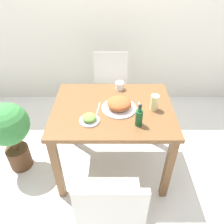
# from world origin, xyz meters

# --- Properties ---
(ground_plane) EXTENTS (16.00, 16.00, 0.00)m
(ground_plane) POSITION_xyz_m (0.00, 0.00, 0.00)
(ground_plane) COLOR silver
(wall_back) EXTENTS (8.00, 0.05, 2.60)m
(wall_back) POSITION_xyz_m (0.00, 1.32, 1.30)
(wall_back) COLOR silver
(wall_back) RESTS_ON ground_plane
(dining_table) EXTENTS (1.02, 0.79, 0.75)m
(dining_table) POSITION_xyz_m (0.00, 0.00, 0.64)
(dining_table) COLOR brown
(dining_table) RESTS_ON ground_plane
(chair_near) EXTENTS (0.42, 0.42, 0.88)m
(chair_near) POSITION_xyz_m (-0.01, -0.76, 0.50)
(chair_near) COLOR silver
(chair_near) RESTS_ON ground_plane
(chair_far) EXTENTS (0.42, 0.42, 0.88)m
(chair_far) POSITION_xyz_m (-0.02, 0.76, 0.50)
(chair_far) COLOR silver
(chair_far) RESTS_ON ground_plane
(food_plate) EXTENTS (0.29, 0.29, 0.10)m
(food_plate) POSITION_xyz_m (0.05, -0.02, 0.80)
(food_plate) COLOR white
(food_plate) RESTS_ON dining_table
(side_plate) EXTENTS (0.16, 0.16, 0.06)m
(side_plate) POSITION_xyz_m (-0.18, -0.18, 0.78)
(side_plate) COLOR white
(side_plate) RESTS_ON dining_table
(drink_cup) EXTENTS (0.08, 0.08, 0.07)m
(drink_cup) POSITION_xyz_m (0.07, 0.29, 0.79)
(drink_cup) COLOR white
(drink_cup) RESTS_ON dining_table
(juice_glass) EXTENTS (0.07, 0.07, 0.14)m
(juice_glass) POSITION_xyz_m (0.34, -0.03, 0.82)
(juice_glass) COLOR beige
(juice_glass) RESTS_ON dining_table
(sauce_bottle) EXTENTS (0.06, 0.06, 0.19)m
(sauce_bottle) POSITION_xyz_m (0.20, -0.22, 0.83)
(sauce_bottle) COLOR #194C23
(sauce_bottle) RESTS_ON dining_table
(fork_utensil) EXTENTS (0.03, 0.16, 0.00)m
(fork_utensil) POSITION_xyz_m (-0.12, -0.02, 0.76)
(fork_utensil) COLOR silver
(fork_utensil) RESTS_ON dining_table
(spoon_utensil) EXTENTS (0.01, 0.18, 0.00)m
(spoon_utensil) POSITION_xyz_m (0.23, -0.02, 0.76)
(spoon_utensil) COLOR silver
(spoon_utensil) RESTS_ON dining_table
(potted_plant_left) EXTENTS (0.40, 0.40, 0.76)m
(potted_plant_left) POSITION_xyz_m (-0.96, -0.00, 0.49)
(potted_plant_left) COLOR #51331E
(potted_plant_left) RESTS_ON ground_plane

